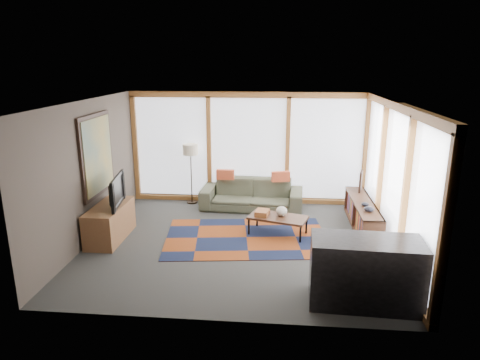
# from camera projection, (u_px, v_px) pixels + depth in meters

# --- Properties ---
(ground) EXTENTS (5.50, 5.50, 0.00)m
(ground) POSITION_uv_depth(u_px,v_px,m) (238.00, 243.00, 7.96)
(ground) COLOR #2E2E2B
(ground) RESTS_ON ground
(room_envelope) EXTENTS (5.52, 5.02, 2.62)m
(room_envelope) POSITION_uv_depth(u_px,v_px,m) (267.00, 156.00, 8.04)
(room_envelope) COLOR #473C36
(room_envelope) RESTS_ON ground
(rug) EXTENTS (3.27, 2.32, 0.01)m
(rug) POSITION_uv_depth(u_px,v_px,m) (247.00, 237.00, 8.18)
(rug) COLOR maroon
(rug) RESTS_ON ground
(sofa) EXTENTS (2.34, 1.03, 0.67)m
(sofa) POSITION_uv_depth(u_px,v_px,m) (252.00, 194.00, 9.72)
(sofa) COLOR #3A3D2E
(sofa) RESTS_ON ground
(pillow_left) EXTENTS (0.41, 0.13, 0.22)m
(pillow_left) POSITION_uv_depth(u_px,v_px,m) (225.00, 175.00, 9.70)
(pillow_left) COLOR #B44526
(pillow_left) RESTS_ON sofa
(pillow_right) EXTENTS (0.42, 0.22, 0.22)m
(pillow_right) POSITION_uv_depth(u_px,v_px,m) (281.00, 176.00, 9.53)
(pillow_right) COLOR #B44526
(pillow_right) RESTS_ON sofa
(floor_lamp) EXTENTS (0.36, 0.36, 1.42)m
(floor_lamp) POSITION_uv_depth(u_px,v_px,m) (191.00, 174.00, 10.02)
(floor_lamp) COLOR black
(floor_lamp) RESTS_ON ground
(coffee_table) EXTENTS (1.21, 0.85, 0.37)m
(coffee_table) POSITION_uv_depth(u_px,v_px,m) (278.00, 225.00, 8.30)
(coffee_table) COLOR black
(coffee_table) RESTS_ON ground
(book_stack) EXTENTS (0.29, 0.34, 0.10)m
(book_stack) POSITION_uv_depth(u_px,v_px,m) (262.00, 213.00, 8.31)
(book_stack) COLOR brown
(book_stack) RESTS_ON coffee_table
(vase) EXTENTS (0.22, 0.22, 0.19)m
(vase) POSITION_uv_depth(u_px,v_px,m) (282.00, 211.00, 8.26)
(vase) COLOR beige
(vase) RESTS_ON coffee_table
(bookshelf) EXTENTS (0.40, 2.18, 0.54)m
(bookshelf) POSITION_uv_depth(u_px,v_px,m) (362.00, 215.00, 8.61)
(bookshelf) COLOR black
(bookshelf) RESTS_ON ground
(bowl_a) EXTENTS (0.23, 0.23, 0.10)m
(bowl_a) POSITION_uv_depth(u_px,v_px,m) (369.00, 209.00, 8.00)
(bowl_a) COLOR black
(bowl_a) RESTS_ON bookshelf
(bowl_b) EXTENTS (0.18, 0.18, 0.07)m
(bowl_b) POSITION_uv_depth(u_px,v_px,m) (365.00, 204.00, 8.29)
(bowl_b) COLOR black
(bowl_b) RESTS_ON bookshelf
(shelf_picture) EXTENTS (0.13, 0.34, 0.44)m
(shelf_picture) POSITION_uv_depth(u_px,v_px,m) (361.00, 181.00, 9.20)
(shelf_picture) COLOR black
(shelf_picture) RESTS_ON bookshelf
(tv_console) EXTENTS (0.54, 1.30, 0.65)m
(tv_console) POSITION_uv_depth(u_px,v_px,m) (110.00, 222.00, 8.06)
(tv_console) COLOR brown
(tv_console) RESTS_ON ground
(television) EXTENTS (0.28, 1.00, 0.57)m
(television) POSITION_uv_depth(u_px,v_px,m) (112.00, 191.00, 7.92)
(television) COLOR black
(television) RESTS_ON tv_console
(bar_counter) EXTENTS (1.53, 0.77, 0.95)m
(bar_counter) POSITION_uv_depth(u_px,v_px,m) (365.00, 272.00, 5.85)
(bar_counter) COLOR black
(bar_counter) RESTS_ON ground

